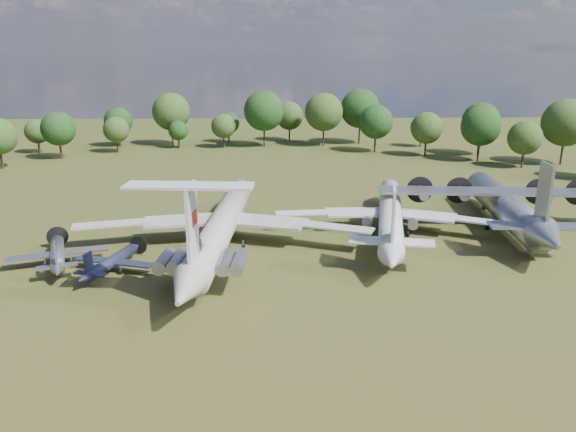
{
  "coord_description": "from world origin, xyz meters",
  "views": [
    {
      "loc": [
        4.38,
        -76.05,
        26.99
      ],
      "look_at": [
        6.24,
        -2.83,
        5.0
      ],
      "focal_mm": 35.0,
      "sensor_mm": 36.0,
      "label": 1
    }
  ],
  "objects_px": {
    "tu104_jet": "(390,219)",
    "small_prop_west": "(112,264)",
    "il62_airliner": "(222,230)",
    "an12_transport": "(504,210)",
    "small_prop_northwest": "(58,257)",
    "person_on_il62": "(200,242)"
  },
  "relations": [
    {
      "from": "an12_transport",
      "to": "small_prop_northwest",
      "type": "distance_m",
      "value": 65.31
    },
    {
      "from": "il62_airliner",
      "to": "small_prop_west",
      "type": "distance_m",
      "value": 15.73
    },
    {
      "from": "tu104_jet",
      "to": "small_prop_northwest",
      "type": "bearing_deg",
      "value": -154.25
    },
    {
      "from": "small_prop_west",
      "to": "il62_airliner",
      "type": "bearing_deg",
      "value": 50.75
    },
    {
      "from": "il62_airliner",
      "to": "small_prop_northwest",
      "type": "distance_m",
      "value": 21.6
    },
    {
      "from": "il62_airliner",
      "to": "tu104_jet",
      "type": "height_order",
      "value": "il62_airliner"
    },
    {
      "from": "an12_transport",
      "to": "small_prop_west",
      "type": "xyz_separation_m",
      "value": [
        -56.08,
        -16.89,
        -1.78
      ]
    },
    {
      "from": "small_prop_northwest",
      "to": "person_on_il62",
      "type": "bearing_deg",
      "value": -44.13
    },
    {
      "from": "tu104_jet",
      "to": "small_prop_west",
      "type": "xyz_separation_m",
      "value": [
        -37.74,
        -14.37,
        -1.25
      ]
    },
    {
      "from": "an12_transport",
      "to": "small_prop_west",
      "type": "relative_size",
      "value": 2.97
    },
    {
      "from": "tu104_jet",
      "to": "il62_airliner",
      "type": "bearing_deg",
      "value": -156.01
    },
    {
      "from": "an12_transport",
      "to": "person_on_il62",
      "type": "height_order",
      "value": "person_on_il62"
    },
    {
      "from": "small_prop_west",
      "to": "small_prop_northwest",
      "type": "xyz_separation_m",
      "value": [
        -7.58,
        2.39,
        0.17
      ]
    },
    {
      "from": "tu104_jet",
      "to": "person_on_il62",
      "type": "height_order",
      "value": "person_on_il62"
    },
    {
      "from": "il62_airliner",
      "to": "person_on_il62",
      "type": "relative_size",
      "value": 34.32
    },
    {
      "from": "person_on_il62",
      "to": "small_prop_northwest",
      "type": "bearing_deg",
      "value": 4.11
    },
    {
      "from": "tu104_jet",
      "to": "small_prop_west",
      "type": "distance_m",
      "value": 40.4
    },
    {
      "from": "il62_airliner",
      "to": "person_on_il62",
      "type": "distance_m",
      "value": 15.41
    },
    {
      "from": "tu104_jet",
      "to": "an12_transport",
      "type": "distance_m",
      "value": 18.52
    },
    {
      "from": "an12_transport",
      "to": "small_prop_west",
      "type": "bearing_deg",
      "value": -158.3
    },
    {
      "from": "il62_airliner",
      "to": "an12_transport",
      "type": "height_order",
      "value": "an12_transport"
    },
    {
      "from": "an12_transport",
      "to": "small_prop_west",
      "type": "distance_m",
      "value": 58.59
    }
  ]
}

